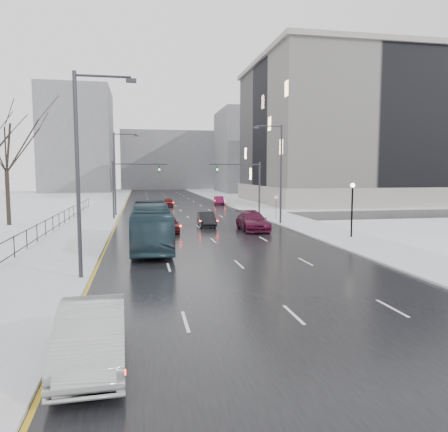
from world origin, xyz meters
TOP-DOWN VIEW (x-y plane):
  - road at (0.00, 60.00)m, footprint 16.00×150.00m
  - cross_road at (0.00, 48.00)m, footprint 130.00×10.00m
  - sidewalk_left at (-10.50, 60.00)m, footprint 5.00×150.00m
  - sidewalk_right at (10.50, 60.00)m, footprint 5.00×150.00m
  - park_strip at (-20.00, 60.00)m, footprint 14.00×150.00m
  - tree_park_e at (-18.20, 44.00)m, footprint 9.45×9.45m
  - iron_fence at (-13.00, 30.00)m, footprint 0.06×70.00m
  - streetlight_r_mid at (8.17, 40.00)m, footprint 2.95×0.25m
  - streetlight_l_near at (-8.17, 20.00)m, footprint 2.95×0.25m
  - streetlight_l_far at (-8.17, 52.00)m, footprint 2.95×0.25m
  - lamppost_r_mid at (11.00, 30.00)m, footprint 0.36×0.36m
  - mast_signal_right at (7.33, 48.00)m, footprint 6.10×0.33m
  - mast_signal_left at (-7.33, 48.00)m, footprint 6.10×0.33m
  - no_uturn_sign at (9.20, 44.00)m, footprint 0.60×0.06m
  - civic_building at (35.00, 72.00)m, footprint 41.00×31.00m
  - bldg_far_right at (28.00, 115.00)m, footprint 24.00×20.00m
  - bldg_far_left at (-22.00, 125.00)m, footprint 18.00×22.00m
  - bldg_far_center at (4.00, 140.00)m, footprint 30.00×18.00m
  - sedan_left_near at (-6.84, 10.06)m, footprint 1.95×5.10m
  - bus at (-4.80, 28.57)m, footprint 2.68×11.13m
  - sedan_center_near at (-2.98, 36.40)m, footprint 1.64×4.02m
  - sedan_right_near at (0.80, 39.83)m, footprint 1.61×4.32m
  - sedan_right_far at (4.50, 36.15)m, footprint 2.45×5.77m
  - sedan_center_far at (-1.28, 65.14)m, footprint 1.86×4.01m
  - sedan_right_distant at (7.20, 68.27)m, footprint 1.84×4.20m

SIDE VIEW (x-z plane):
  - tree_park_e at x=-18.20m, z-range -6.75..6.75m
  - road at x=0.00m, z-range 0.00..0.04m
  - cross_road at x=0.00m, z-range 0.00..0.04m
  - park_strip at x=-20.00m, z-range 0.00..0.12m
  - sidewalk_left at x=-10.50m, z-range 0.00..0.16m
  - sidewalk_right at x=10.50m, z-range 0.00..0.16m
  - sedan_center_far at x=-1.28m, z-range 0.04..1.37m
  - sedan_right_distant at x=7.20m, z-range 0.04..1.38m
  - sedan_center_near at x=-2.98m, z-range 0.04..1.41m
  - sedan_right_near at x=0.80m, z-range 0.04..1.45m
  - sedan_left_near at x=-6.84m, z-range 0.04..1.70m
  - sedan_right_far at x=4.50m, z-range 0.04..1.70m
  - iron_fence at x=-13.00m, z-range 0.26..1.56m
  - bus at x=-4.80m, z-range 0.04..3.14m
  - no_uturn_sign at x=9.20m, z-range 0.95..3.65m
  - lamppost_r_mid at x=11.00m, z-range 0.80..5.08m
  - mast_signal_right at x=7.33m, z-range 0.86..7.36m
  - mast_signal_left at x=-7.33m, z-range 0.86..7.36m
  - streetlight_r_mid at x=8.17m, z-range 0.62..10.62m
  - streetlight_l_near at x=-8.17m, z-range 0.62..10.62m
  - streetlight_l_far at x=-8.17m, z-range 0.62..10.62m
  - bldg_far_center at x=4.00m, z-range 0.00..18.00m
  - bldg_far_right at x=28.00m, z-range 0.00..22.00m
  - civic_building at x=35.00m, z-range -1.19..23.61m
  - bldg_far_left at x=-22.00m, z-range 0.00..28.00m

